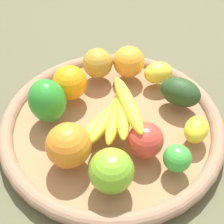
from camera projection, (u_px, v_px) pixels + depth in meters
name	position (u px, v px, depth m)	size (l,w,h in m)	color
ground_plane	(112.00, 132.00, 0.73)	(2.40, 2.40, 0.00)	brown
basket	(112.00, 125.00, 0.71)	(0.48, 0.48, 0.04)	#9F734D
apple_1	(98.00, 63.00, 0.77)	(0.07, 0.07, 0.07)	#B58F2E
apple_2	(146.00, 140.00, 0.61)	(0.07, 0.07, 0.07)	#CD3D31
orange_0	(69.00, 145.00, 0.59)	(0.08, 0.08, 0.08)	orange
avocado	(180.00, 92.00, 0.71)	(0.09, 0.06, 0.06)	#24421E
banana_bunch	(116.00, 113.00, 0.65)	(0.16, 0.16, 0.08)	yellow
bell_pepper	(47.00, 101.00, 0.67)	(0.08, 0.08, 0.09)	#298C2B
lime_0	(177.00, 158.00, 0.59)	(0.05, 0.05, 0.05)	green
orange_2	(70.00, 83.00, 0.72)	(0.08, 0.08, 0.08)	orange
lemon_0	(196.00, 129.00, 0.65)	(0.06, 0.05, 0.05)	yellow
lemon_1	(158.00, 73.00, 0.76)	(0.07, 0.05, 0.05)	yellow
orange_1	(129.00, 62.00, 0.77)	(0.07, 0.07, 0.07)	orange
apple_0	(111.00, 171.00, 0.56)	(0.08, 0.08, 0.08)	#76B62A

